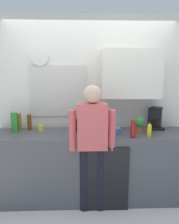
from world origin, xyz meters
The scene contains 18 objects.
ground_plane centered at (0.00, 0.00, 0.00)m, with size 8.00×8.00×0.00m, color silver.
kitchen_counter centered at (0.00, 0.30, 0.47)m, with size 2.77×0.64×0.93m, color #4C4C51.
dishwasher_panel centered at (0.18, -0.03, 0.42)m, with size 0.56×0.02×0.84m, color black.
back_wall_assembly centered at (0.07, 0.70, 1.36)m, with size 4.37×0.42×2.60m.
coffee_maker centered at (0.96, 0.52, 1.08)m, with size 0.20×0.20×0.33m.
bottle_olive_oil centered at (-1.03, 0.48, 1.06)m, with size 0.06×0.06×0.25m, color olive.
bottle_dark_sauce centered at (-0.21, 0.38, 1.02)m, with size 0.06×0.06×0.18m, color black.
bottle_red_vinegar centered at (0.52, 0.07, 1.04)m, with size 0.06×0.06×0.22m, color maroon.
bottle_clear_soda centered at (-1.06, 0.38, 1.07)m, with size 0.09×0.09×0.28m, color #2D8C33.
bottle_amber_beer centered at (-0.89, 0.50, 1.05)m, with size 0.06×0.06×0.23m, color brown.
bottle_green_wine centered at (-0.16, 0.46, 1.08)m, with size 0.07×0.07×0.30m, color #195923.
cup_terracotta_mug centered at (0.06, 0.47, 0.98)m, with size 0.08×0.08×0.09m, color #B26647.
cup_yellow_cup centered at (-0.72, 0.45, 0.98)m, with size 0.07×0.07×0.09m, color yellow.
cup_white_mug centered at (-0.04, 0.21, 0.98)m, with size 0.08×0.08×0.10m, color white.
mixing_bowl centered at (0.29, 0.28, 0.97)m, with size 0.22×0.22×0.08m, color #4C72A5.
potted_plant centered at (0.65, 0.28, 1.07)m, with size 0.15×0.15×0.23m.
dish_soap centered at (0.75, 0.13, 1.01)m, with size 0.06×0.06×0.18m.
person_at_sink centered at (0.00, 0.00, 0.95)m, with size 0.57×0.22×1.60m.
Camera 1 is at (-0.11, -2.36, 1.67)m, focal length 32.17 mm.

